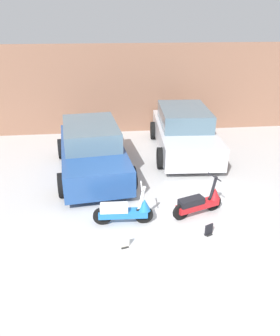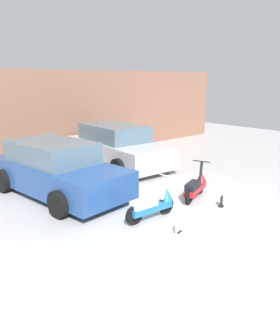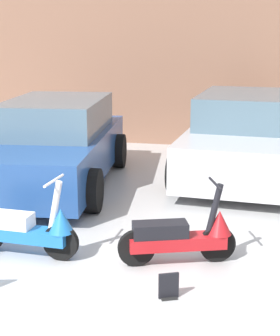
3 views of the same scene
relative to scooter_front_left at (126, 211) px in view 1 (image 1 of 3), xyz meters
The scene contains 8 objects.
ground_plane 0.99m from the scooter_front_left, 38.26° to the right, with size 28.00×28.00×0.00m, color #B2B2B2.
wall_back 6.79m from the scooter_front_left, 83.71° to the left, with size 19.60×0.12×3.40m, color #845B47.
scooter_front_left is the anchor object (origin of this frame).
scooter_front_right 1.79m from the scooter_front_left, ahead, with size 1.28×0.67×0.93m.
car_rear_left 3.04m from the scooter_front_left, 105.18° to the left, with size 2.40×4.41×1.44m.
car_rear_center 4.86m from the scooter_front_left, 61.17° to the left, with size 2.32×4.45×1.47m.
placard_near_left_scooter 0.89m from the scooter_front_left, 96.17° to the right, with size 0.20×0.16×0.26m.
placard_near_right_scooter 1.88m from the scooter_front_left, 19.87° to the right, with size 0.20×0.17×0.26m.
Camera 1 is at (-1.11, -5.71, 4.34)m, focal length 35.00 mm.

